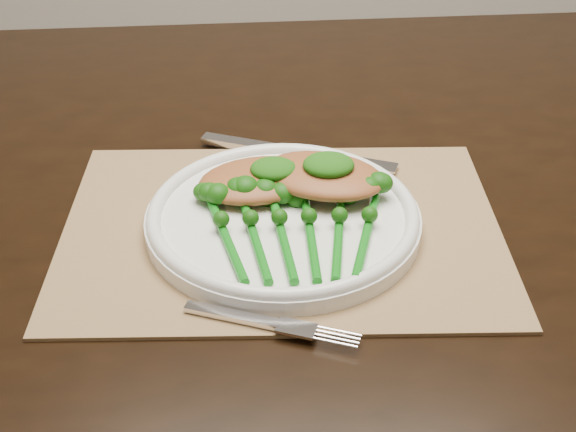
{
  "coord_description": "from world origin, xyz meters",
  "views": [
    {
      "loc": [
        -0.15,
        -0.79,
        1.22
      ],
      "look_at": [
        -0.13,
        -0.15,
        0.78
      ],
      "focal_mm": 50.0,
      "sensor_mm": 36.0,
      "label": 1
    }
  ],
  "objects_px": {
    "chicken_fillet_left": "(258,180)",
    "dining_table": "(325,385)",
    "placemat": "(282,228)",
    "dinner_plate": "(283,217)",
    "broccolini_bundle": "(297,237)"
  },
  "relations": [
    {
      "from": "placemat",
      "to": "dinner_plate",
      "type": "bearing_deg",
      "value": -44.2
    },
    {
      "from": "chicken_fillet_left",
      "to": "dining_table",
      "type": "bearing_deg",
      "value": 34.46
    },
    {
      "from": "placemat",
      "to": "broccolini_bundle",
      "type": "relative_size",
      "value": 2.45
    },
    {
      "from": "dining_table",
      "to": "broccolini_bundle",
      "type": "relative_size",
      "value": 9.21
    },
    {
      "from": "dining_table",
      "to": "chicken_fillet_left",
      "type": "distance_m",
      "value": 0.43
    },
    {
      "from": "placemat",
      "to": "chicken_fillet_left",
      "type": "distance_m",
      "value": 0.06
    },
    {
      "from": "placemat",
      "to": "dining_table",
      "type": "bearing_deg",
      "value": 67.14
    },
    {
      "from": "placemat",
      "to": "broccolini_bundle",
      "type": "height_order",
      "value": "broccolini_bundle"
    },
    {
      "from": "placemat",
      "to": "dinner_plate",
      "type": "relative_size",
      "value": 1.59
    },
    {
      "from": "dining_table",
      "to": "chicken_fillet_left",
      "type": "height_order",
      "value": "chicken_fillet_left"
    },
    {
      "from": "chicken_fillet_left",
      "to": "broccolini_bundle",
      "type": "relative_size",
      "value": 0.7
    },
    {
      "from": "broccolini_bundle",
      "to": "placemat",
      "type": "bearing_deg",
      "value": 103.84
    },
    {
      "from": "dining_table",
      "to": "chicken_fillet_left",
      "type": "bearing_deg",
      "value": -133.68
    },
    {
      "from": "dining_table",
      "to": "placemat",
      "type": "distance_m",
      "value": 0.41
    },
    {
      "from": "dinner_plate",
      "to": "placemat",
      "type": "bearing_deg",
      "value": 135.82
    }
  ]
}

